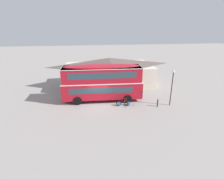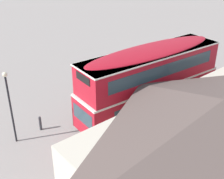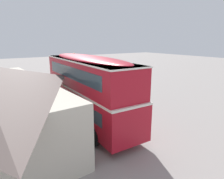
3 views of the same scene
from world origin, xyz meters
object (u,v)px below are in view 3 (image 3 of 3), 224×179
Objects in this scene: water_bottle_blue_sports at (101,104)px; double_decker_bus at (88,87)px; water_bottle_green_metal at (93,102)px; street_lamp at (75,68)px; backpack_on_ground at (94,103)px; kerb_bollard at (84,91)px; touring_bicycle at (97,104)px.

double_decker_bus is at bearing 135.81° from water_bottle_blue_sports.
street_lamp is at bearing -3.09° from water_bottle_green_metal.
backpack_on_ground is 3.61m from kerb_bollard.
street_lamp is at bearing -5.16° from backpack_on_ground.
kerb_bollard reaches higher than water_bottle_green_metal.
street_lamp is 2.85m from kerb_bollard.
touring_bicycle is at bearing 171.11° from backpack_on_ground.
street_lamp is (4.60, -0.25, 2.69)m from water_bottle_green_metal.
double_decker_bus reaches higher than water_bottle_green_metal.
water_bottle_blue_sports is 6.23m from street_lamp.
water_bottle_green_metal is (3.69, -2.33, -2.55)m from double_decker_bus.
water_bottle_green_metal is at bearing -19.90° from backpack_on_ground.
water_bottle_green_metal is 0.22× the size of kerb_bollard.
touring_bicycle is (2.35, -2.00, -2.27)m from double_decker_bus.
double_decker_bus reaches higher than water_bottle_blue_sports.
backpack_on_ground reaches higher than water_bottle_green_metal.
water_bottle_blue_sports is 0.98× the size of water_bottle_green_metal.
touring_bicycle reaches higher than backpack_on_ground.
kerb_bollard is (-1.68, -0.21, -2.29)m from street_lamp.
kerb_bollard is at bearing -10.90° from backpack_on_ground.
backpack_on_ground is 0.65m from water_bottle_blue_sports.
water_bottle_green_metal is (0.62, -0.22, -0.16)m from backpack_on_ground.
touring_bicycle is at bearing -40.34° from double_decker_bus.
touring_bicycle is 0.74m from backpack_on_ground.
kerb_bollard reaches higher than backpack_on_ground.
backpack_on_ground is at bearing 160.10° from water_bottle_green_metal.
street_lamp reaches higher than kerb_bollard.
backpack_on_ground is at bearing -34.45° from double_decker_bus.
water_bottle_green_metal is at bearing -14.09° from touring_bicycle.
water_bottle_blue_sports is 0.21× the size of kerb_bollard.
street_lamp is (5.22, -0.47, 2.53)m from backpack_on_ground.
water_bottle_green_metal is (1.02, 0.27, 0.00)m from water_bottle_blue_sports.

